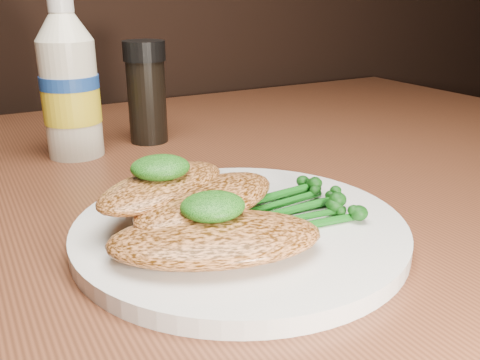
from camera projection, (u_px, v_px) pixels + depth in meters
plate at (240, 229)px, 0.42m from camera, size 0.27×0.27×0.01m
chicken_front at (215, 238)px, 0.36m from camera, size 0.17×0.13×0.02m
chicken_mid at (207, 200)px, 0.40m from camera, size 0.16×0.12×0.02m
chicken_back at (163, 186)px, 0.41m from camera, size 0.14×0.12×0.02m
pesto_front at (213, 206)px, 0.37m from camera, size 0.05×0.05×0.02m
pesto_back at (160, 167)px, 0.41m from camera, size 0.06×0.05×0.02m
broccolini_bundle at (285, 204)px, 0.42m from camera, size 0.14×0.11×0.02m
mayo_bottle at (69, 77)px, 0.59m from camera, size 0.08×0.08×0.19m
pepper_grinder at (147, 93)px, 0.66m from camera, size 0.07×0.07×0.13m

